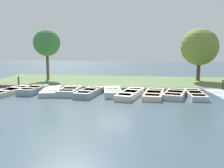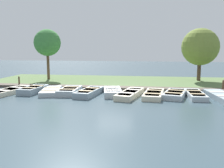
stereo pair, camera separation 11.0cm
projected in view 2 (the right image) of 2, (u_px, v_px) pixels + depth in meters
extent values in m
plane|color=#384C56|center=(115.00, 92.00, 17.80)|extent=(80.00, 80.00, 0.00)
cube|color=#567042|center=(123.00, 82.00, 22.68)|extent=(8.00, 24.00, 0.14)
cube|color=#51473D|center=(117.00, 88.00, 18.91)|extent=(1.01, 23.06, 0.20)
cube|color=beige|center=(10.00, 91.00, 17.28)|extent=(3.76, 1.92, 0.31)
cube|color=#6B7F51|center=(10.00, 89.00, 17.26)|extent=(3.07, 1.53, 0.02)
cube|color=beige|center=(3.00, 90.00, 16.62)|extent=(0.58, 1.18, 0.03)
cube|color=beige|center=(17.00, 87.00, 17.89)|extent=(0.58, 1.18, 0.03)
cube|color=#8C9EA8|center=(33.00, 90.00, 17.50)|extent=(2.70, 1.21, 0.42)
cube|color=teal|center=(33.00, 87.00, 17.48)|extent=(2.21, 0.95, 0.03)
cube|color=tan|center=(29.00, 88.00, 16.99)|extent=(0.32, 0.99, 0.03)
cube|color=tan|center=(37.00, 86.00, 17.96)|extent=(0.32, 0.99, 0.03)
cube|color=#B2BCC1|center=(51.00, 91.00, 17.23)|extent=(3.26, 1.84, 0.31)
cube|color=beige|center=(51.00, 89.00, 17.21)|extent=(2.66, 1.46, 0.02)
cube|color=tan|center=(50.00, 90.00, 16.63)|extent=(0.55, 1.10, 0.03)
cube|color=tan|center=(52.00, 87.00, 17.78)|extent=(0.55, 1.10, 0.03)
cube|color=#B2BCC1|center=(70.00, 91.00, 17.02)|extent=(2.69, 1.29, 0.40)
cube|color=#994C33|center=(70.00, 88.00, 16.99)|extent=(2.20, 1.01, 0.03)
cube|color=tan|center=(67.00, 89.00, 16.49)|extent=(0.31, 1.09, 0.03)
cube|color=tan|center=(71.00, 87.00, 17.48)|extent=(0.31, 1.09, 0.03)
cube|color=#8C9EA8|center=(89.00, 92.00, 16.60)|extent=(3.18, 1.45, 0.38)
cube|color=teal|center=(89.00, 90.00, 16.57)|extent=(2.60, 1.15, 0.03)
cube|color=tan|center=(86.00, 91.00, 16.01)|extent=(0.43, 0.99, 0.03)
cube|color=tan|center=(92.00, 88.00, 17.12)|extent=(0.43, 0.99, 0.03)
cube|color=#B2BCC1|center=(113.00, 92.00, 16.70)|extent=(2.92, 1.65, 0.39)
cube|color=beige|center=(113.00, 89.00, 16.67)|extent=(2.38, 1.31, 0.03)
cube|color=beige|center=(113.00, 90.00, 16.15)|extent=(0.47, 1.08, 0.03)
cube|color=beige|center=(112.00, 88.00, 17.18)|extent=(0.47, 1.08, 0.03)
cube|color=beige|center=(130.00, 94.00, 16.11)|extent=(3.66, 1.76, 0.34)
cube|color=#6B7F51|center=(130.00, 92.00, 16.09)|extent=(3.00, 1.40, 0.03)
cube|color=beige|center=(127.00, 93.00, 15.47)|extent=(0.55, 1.00, 0.03)
cube|color=beige|center=(133.00, 89.00, 16.71)|extent=(0.55, 1.00, 0.03)
cube|color=beige|center=(154.00, 94.00, 16.04)|extent=(3.36, 1.49, 0.31)
cube|color=#6B7F51|center=(154.00, 92.00, 16.02)|extent=(2.75, 1.18, 0.03)
cube|color=tan|center=(153.00, 93.00, 15.42)|extent=(0.44, 1.06, 0.03)
cube|color=tan|center=(155.00, 90.00, 16.61)|extent=(0.44, 1.06, 0.03)
cube|color=#B2BCC1|center=(175.00, 94.00, 16.03)|extent=(3.10, 1.86, 0.34)
cube|color=teal|center=(175.00, 92.00, 16.00)|extent=(2.53, 1.48, 0.03)
cube|color=tan|center=(174.00, 93.00, 15.50)|extent=(0.55, 1.14, 0.03)
cube|color=tan|center=(176.00, 90.00, 16.50)|extent=(0.55, 1.14, 0.03)
cube|color=#B2BCC1|center=(195.00, 95.00, 15.96)|extent=(3.15, 1.03, 0.31)
cube|color=#6B7F51|center=(195.00, 93.00, 15.94)|extent=(2.58, 0.81, 0.02)
cube|color=tan|center=(197.00, 94.00, 15.35)|extent=(0.33, 0.91, 0.03)
cube|color=tan|center=(194.00, 91.00, 16.52)|extent=(0.33, 0.91, 0.03)
cube|color=#8C9EA8|center=(222.00, 96.00, 15.29)|extent=(3.67, 1.57, 0.34)
cube|color=beige|center=(222.00, 94.00, 15.26)|extent=(3.00, 1.24, 0.03)
cube|color=beige|center=(218.00, 92.00, 15.93)|extent=(0.48, 1.10, 0.03)
cylinder|color=brown|center=(19.00, 82.00, 20.17)|extent=(0.13, 0.13, 0.77)
sphere|color=brown|center=(19.00, 77.00, 20.11)|extent=(0.11, 0.11, 0.11)
cylinder|color=brown|center=(223.00, 86.00, 17.87)|extent=(0.13, 0.13, 0.77)
sphere|color=brown|center=(223.00, 81.00, 17.81)|extent=(0.11, 0.11, 0.11)
cylinder|color=brown|center=(48.00, 65.00, 23.72)|extent=(0.26, 0.26, 2.91)
sphere|color=#3D7F3D|center=(47.00, 43.00, 23.41)|extent=(2.50, 2.50, 2.50)
cylinder|color=#4C3828|center=(199.00, 70.00, 22.69)|extent=(0.33, 0.33, 2.29)
sphere|color=olive|center=(200.00, 47.00, 22.39)|extent=(3.32, 3.32, 3.32)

